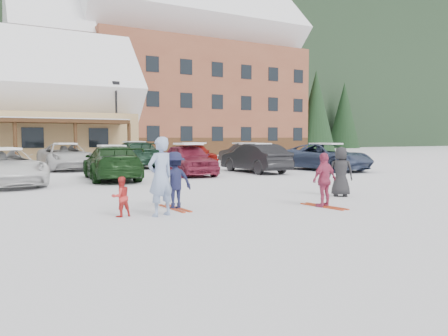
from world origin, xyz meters
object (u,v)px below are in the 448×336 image
parked_car_4 (188,159)px  parked_car_12 (194,154)px  lamp_post (116,116)px  parked_car_13 (245,154)px  child_navy (175,180)px  parked_car_11 (134,155)px  parked_car_5 (255,158)px  bystander_dark (341,172)px  parked_car_6 (326,157)px  child_magenta (324,180)px  parked_car_2 (3,167)px  alpine_hotel (176,78)px  parked_car_3 (112,163)px  toddler_red (121,197)px  adult_skier (161,177)px  parked_car_10 (66,157)px

parked_car_4 → parked_car_12: 7.65m
lamp_post → parked_car_13: lamp_post is taller
child_navy → parked_car_11: parked_car_11 is taller
parked_car_13 → parked_car_5: bearing=54.0°
lamp_post → parked_car_13: bearing=-45.4°
bystander_dark → parked_car_6: (6.93, 8.41, -0.02)m
bystander_dark → parked_car_4: 9.37m
child_magenta → parked_car_5: (4.59, 10.44, 0.04)m
parked_car_2 → parked_car_11: parked_car_11 is taller
child_magenta → parked_car_13: bearing=-123.5°
alpine_hotel → child_magenta: 41.06m
lamp_post → parked_car_3: lamp_post is taller
toddler_red → adult_skier: bearing=146.2°
bystander_dark → lamp_post: bearing=-53.4°
alpine_hotel → parked_car_6: alpine_hotel is taller
parked_car_10 → parked_car_13: parked_car_10 is taller
parked_car_3 → parked_car_6: size_ratio=0.94×
parked_car_4 → parked_car_12: (3.48, 6.81, -0.03)m
adult_skier → toddler_red: (-0.83, 0.35, -0.46)m
toddler_red → bystander_dark: bearing=170.6°
child_navy → parked_car_12: (7.90, 15.86, 0.00)m
parked_car_6 → parked_car_12: bearing=111.0°
lamp_post → parked_car_5: 14.26m
toddler_red → bystander_dark: (6.88, 0.17, 0.30)m
alpine_hotel → parked_car_10: 27.59m
parked_car_4 → child_navy: bearing=-111.9°
parked_car_5 → parked_car_6: (4.18, -0.70, -0.01)m
adult_skier → child_magenta: 4.29m
parked_car_5 → parked_car_13: size_ratio=1.05×
adult_skier → parked_car_5: 13.04m
alpine_hotel → adult_skier: size_ratio=17.19×
adult_skier → parked_car_6: (12.98, 8.93, -0.17)m
lamp_post → parked_car_5: size_ratio=1.32×
child_magenta → parked_car_12: 18.00m
lamp_post → adult_skier: lamp_post is taller
adult_skier → toddler_red: 1.01m
parked_car_3 → parked_car_4: (3.86, 0.64, 0.03)m
parked_car_5 → parked_car_13: (3.37, 6.49, -0.04)m
alpine_hotel → parked_car_6: bearing=-96.1°
lamp_post → parked_car_12: bearing=-62.7°
parked_car_6 → adult_skier: bearing=-154.2°
alpine_hotel → parked_car_5: alpine_hotel is taller
adult_skier → child_magenta: adult_skier is taller
parked_car_5 → parked_car_10: bearing=-40.2°
parked_car_6 → parked_car_13: size_ratio=1.23×
adult_skier → parked_car_10: (0.46, 16.34, -0.18)m
parked_car_5 → parked_car_2: bearing=2.3°
alpine_hotel → parked_car_12: (-7.46, -21.06, -7.90)m
parked_car_11 → adult_skier: bearing=76.3°
alpine_hotel → child_navy: bearing=-112.6°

